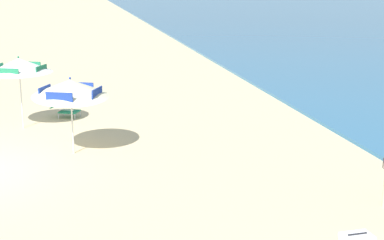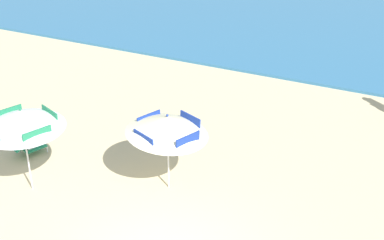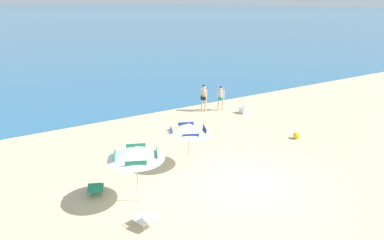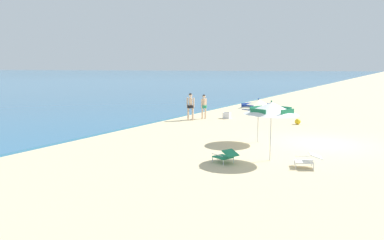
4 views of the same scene
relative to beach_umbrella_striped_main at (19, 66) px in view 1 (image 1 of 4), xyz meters
name	(u,v)px [view 1 (image 1 of 4)]	position (x,y,z in m)	size (l,w,h in m)	color
beach_umbrella_striped_main	(19,66)	(0.00, 0.00, 0.00)	(2.41, 2.42, 2.21)	silver
beach_umbrella_striped_second	(70,88)	(2.98, 1.50, -0.19)	(2.39, 2.37, 2.05)	silver
lounge_chair_under_umbrella	(65,109)	(-1.16, 1.26, -1.64)	(0.82, 1.01, 0.51)	#1E7F56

